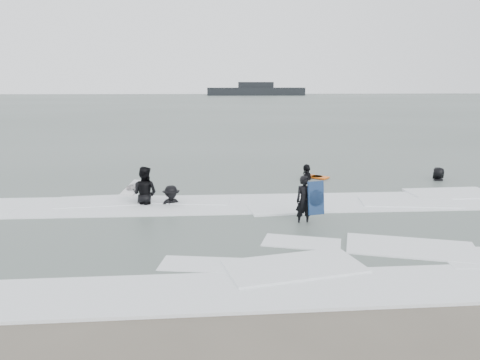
{
  "coord_description": "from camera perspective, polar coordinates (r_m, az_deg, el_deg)",
  "views": [
    {
      "loc": [
        -0.97,
        -9.14,
        4.06
      ],
      "look_at": [
        0.0,
        5.0,
        1.1
      ],
      "focal_mm": 35.0,
      "sensor_mm": 36.0,
      "label": 1
    }
  ],
  "objects": [
    {
      "name": "ground",
      "position": [
        10.04,
        1.99,
        -12.05
      ],
      "size": [
        320.0,
        320.0,
        0.0
      ],
      "primitive_type": "plane",
      "color": "brown",
      "rests_on": "ground"
    },
    {
      "name": "sea",
      "position": [
        89.23,
        -3.34,
        9.22
      ],
      "size": [
        320.0,
        320.0,
        0.0
      ],
      "primitive_type": "plane",
      "color": "#47544C",
      "rests_on": "ground"
    },
    {
      "name": "surfer_centre",
      "position": [
        13.81,
        7.79,
        -5.41
      ],
      "size": [
        0.59,
        0.44,
        1.47
      ],
      "primitive_type": "imported",
      "rotation": [
        0.0,
        0.0,
        0.16
      ],
      "color": "black",
      "rests_on": "ground"
    },
    {
      "name": "surfer_wading",
      "position": [
        16.11,
        -11.49,
        -3.04
      ],
      "size": [
        1.11,
        0.99,
        1.88
      ],
      "primitive_type": "imported",
      "rotation": [
        0.0,
        0.0,
        2.79
      ],
      "color": "black",
      "rests_on": "ground"
    },
    {
      "name": "surfer_breaker",
      "position": [
        15.81,
        -8.36,
        -3.21
      ],
      "size": [
        1.13,
        0.84,
        1.57
      ],
      "primitive_type": "imported",
      "rotation": [
        0.0,
        0.0,
        0.28
      ],
      "color": "black",
      "rests_on": "ground"
    },
    {
      "name": "surfer_right_near",
      "position": [
        19.86,
        8.12,
        -0.11
      ],
      "size": [
        0.92,
        1.18,
        1.87
      ],
      "primitive_type": "imported",
      "rotation": [
        0.0,
        0.0,
        -2.07
      ],
      "color": "black",
      "rests_on": "ground"
    },
    {
      "name": "surfer_right_far",
      "position": [
        21.23,
        22.98,
        -0.17
      ],
      "size": [
        0.99,
        1.01,
        1.76
      ],
      "primitive_type": "imported",
      "rotation": [
        0.0,
        0.0,
        -2.32
      ],
      "color": "black",
      "rests_on": "ground"
    },
    {
      "name": "surf_foam",
      "position": [
        13.49,
        0.38,
        -5.54
      ],
      "size": [
        30.03,
        9.06,
        0.09
      ],
      "color": "white",
      "rests_on": "ground"
    },
    {
      "name": "bodyboards",
      "position": [
        16.41,
        2.04,
        -0.74
      ],
      "size": [
        8.12,
        7.25,
        1.25
      ],
      "color": "#0F2346",
      "rests_on": "ground"
    },
    {
      "name": "vessel_horizon",
      "position": [
        150.05,
        1.93,
        10.84
      ],
      "size": [
        30.58,
        5.46,
        4.15
      ],
      "color": "black",
      "rests_on": "ground"
    }
  ]
}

